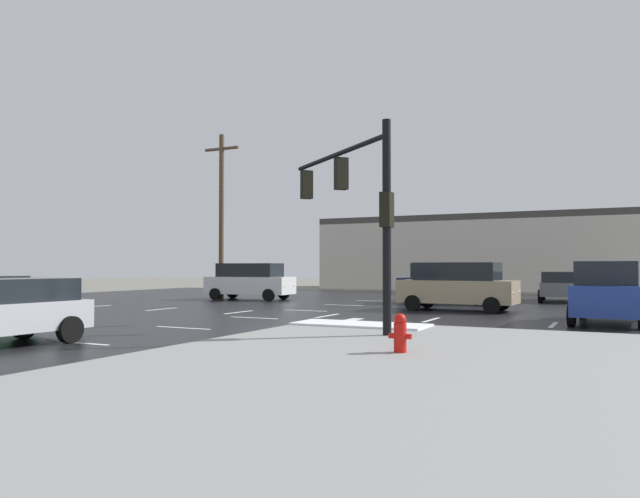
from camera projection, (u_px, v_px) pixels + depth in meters
ground_plane at (281, 315)px, 23.86m from camera, size 120.00×120.00×0.00m
road_asphalt at (281, 314)px, 23.86m from camera, size 44.00×44.00×0.02m
sidewalk_corner at (628, 409)px, 7.80m from camera, size 18.00×18.00×0.14m
snow_strip_curbside at (361, 324)px, 18.07m from camera, size 4.00×1.60×0.06m
lane_markings at (291, 318)px, 22.10m from camera, size 36.15×36.15×0.01m
traffic_signal_mast at (356, 195)px, 17.20m from camera, size 4.75×4.07×5.52m
fire_hydrant at (400, 333)px, 12.43m from camera, size 0.48×0.26×0.79m
strip_building_background at (484, 253)px, 49.69m from camera, size 26.00×8.00×5.92m
suv_tan at (457, 285)px, 25.69m from camera, size 4.90×2.31×2.03m
sedan_grey at (560, 286)px, 32.21m from camera, size 2.25×4.62×1.58m
suv_navy at (448, 282)px, 30.54m from camera, size 4.88×2.28×2.03m
suv_blue at (609, 291)px, 19.96m from camera, size 2.36×4.91×2.03m
suv_white at (250, 281)px, 34.01m from camera, size 4.96×2.51×2.03m
utility_pole_far at (221, 213)px, 34.10m from camera, size 2.20×0.28×9.28m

